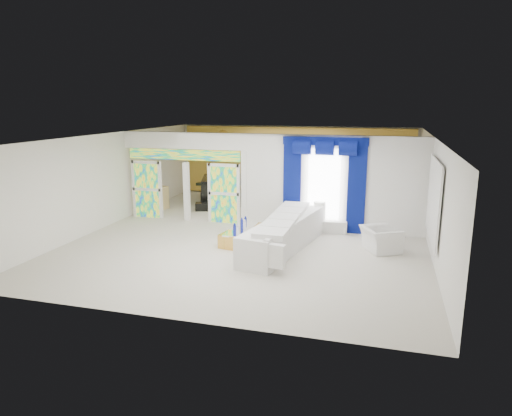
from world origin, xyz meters
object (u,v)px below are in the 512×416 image
(white_sofa, at_px, (285,234))
(armchair, at_px, (381,239))
(console_table, at_px, (329,226))
(coffee_table, at_px, (242,235))
(grand_piano, at_px, (222,190))

(white_sofa, relative_size, armchair, 4.23)
(white_sofa, bearing_deg, console_table, 74.62)
(coffee_table, bearing_deg, armchair, 2.87)
(grand_piano, bearing_deg, white_sofa, -72.74)
(coffee_table, bearing_deg, grand_piano, 115.74)
(white_sofa, height_order, console_table, white_sofa)
(coffee_table, distance_m, grand_piano, 5.60)
(console_table, relative_size, armchair, 1.11)
(coffee_table, xyz_separation_m, grand_piano, (-2.43, 5.04, 0.31))
(white_sofa, distance_m, armchair, 2.60)
(white_sofa, xyz_separation_m, grand_piano, (-3.78, 5.34, 0.10))
(white_sofa, distance_m, grand_piano, 6.54)
(white_sofa, height_order, grand_piano, grand_piano)
(console_table, xyz_separation_m, armchair, (1.59, -1.48, 0.14))
(coffee_table, height_order, console_table, coffee_table)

